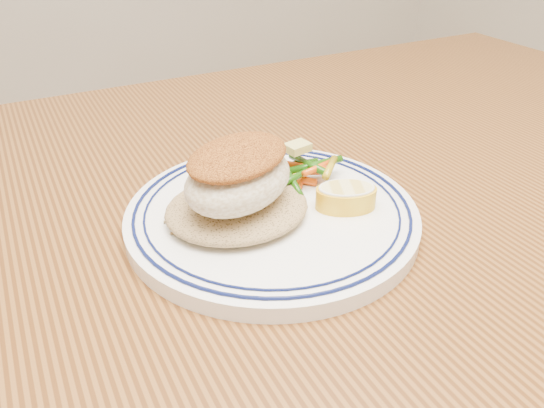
{
  "coord_description": "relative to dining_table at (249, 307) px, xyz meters",
  "views": [
    {
      "loc": [
        -0.17,
        -0.37,
        1.02
      ],
      "look_at": [
        0.02,
        -0.0,
        0.77
      ],
      "focal_mm": 35.0,
      "sensor_mm": 36.0,
      "label": 1
    }
  ],
  "objects": [
    {
      "name": "lemon_wedge",
      "position": [
        0.08,
        -0.03,
        0.12
      ],
      "size": [
        0.07,
        0.07,
        0.02
      ],
      "color": "yellow",
      "rests_on": "plate"
    },
    {
      "name": "butter_pat",
      "position": [
        0.07,
        0.04,
        0.15
      ],
      "size": [
        0.03,
        0.02,
        0.01
      ],
      "primitive_type": "cube",
      "rotation": [
        0.0,
        0.0,
        0.19
      ],
      "color": "#D3CA67",
      "rests_on": "vegetable_pile"
    },
    {
      "name": "vegetable_pile",
      "position": [
        0.06,
        0.04,
        0.13
      ],
      "size": [
        0.1,
        0.1,
        0.03
      ],
      "color": "#DE4B0B",
      "rests_on": "plate"
    },
    {
      "name": "plate",
      "position": [
        0.02,
        -0.0,
        0.11
      ],
      "size": [
        0.27,
        0.27,
        0.02
      ],
      "color": "white",
      "rests_on": "dining_table"
    },
    {
      "name": "dining_table",
      "position": [
        0.0,
        0.0,
        0.0
      ],
      "size": [
        1.5,
        0.9,
        0.75
      ],
      "color": "#4F2A0F",
      "rests_on": "ground"
    },
    {
      "name": "rice_pilaf",
      "position": [
        -0.01,
        -0.0,
        0.12
      ],
      "size": [
        0.13,
        0.11,
        0.02
      ],
      "primitive_type": "ellipsoid",
      "color": "#96774B",
      "rests_on": "plate"
    },
    {
      "name": "fish_fillet",
      "position": [
        -0.01,
        -0.01,
        0.16
      ],
      "size": [
        0.13,
        0.12,
        0.05
      ],
      "color": "beige",
      "rests_on": "rice_pilaf"
    }
  ]
}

